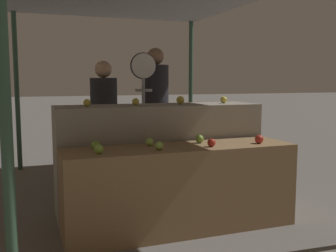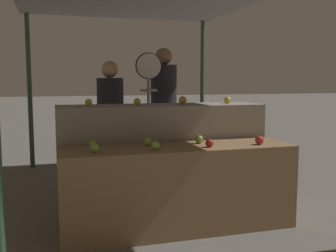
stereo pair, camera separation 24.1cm
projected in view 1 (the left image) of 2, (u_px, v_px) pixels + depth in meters
The scene contains 17 objects.
ground_plane at pixel (180, 228), 3.59m from camera, with size 60.00×60.00×0.00m, color #66605B.
display_counter_front at pixel (181, 188), 3.54m from camera, with size 2.09×0.55×0.76m, color olive.
display_counter_back at pixel (159, 157), 4.08m from camera, with size 2.09×0.55×1.10m, color gray.
apple_front_0 at pixel (99, 149), 3.14m from camera, with size 0.08×0.08×0.08m, color #84AD3D.
apple_front_1 at pixel (159, 146), 3.30m from camera, with size 0.07×0.07×0.07m, color #8EB247.
apple_front_2 at pixel (211, 143), 3.48m from camera, with size 0.07×0.07×0.07m, color #AD281E.
apple_front_3 at pixel (259, 139), 3.65m from camera, with size 0.08×0.08×0.08m, color #B72D23.
apple_front_4 at pixel (95, 145), 3.34m from camera, with size 0.07×0.07×0.07m, color #7AA338.
apple_front_5 at pixel (150, 142), 3.52m from camera, with size 0.07×0.07×0.07m, color #8EB247.
apple_front_6 at pixel (200, 139), 3.68m from camera, with size 0.08×0.08×0.08m, color #7AA338.
apple_back_0 at pixel (87, 103), 3.77m from camera, with size 0.07×0.07×0.07m, color gold.
apple_back_1 at pixel (136, 102), 3.93m from camera, with size 0.07×0.07×0.07m, color gold.
apple_back_2 at pixel (180, 100), 4.10m from camera, with size 0.09×0.09×0.09m, color gold.
apple_back_3 at pixel (224, 100), 4.28m from camera, with size 0.08×0.08×0.08m, color gold.
produce_scale at pixel (144, 90), 4.63m from camera, with size 0.31×0.20×1.67m.
person_vendor_at_scale at pixel (104, 115), 4.84m from camera, with size 0.38×0.38×1.58m.
person_customer_left at pixel (156, 102), 5.48m from camera, with size 0.40×0.40×1.79m.
Camera 1 is at (-1.29, -3.20, 1.35)m, focal length 42.00 mm.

